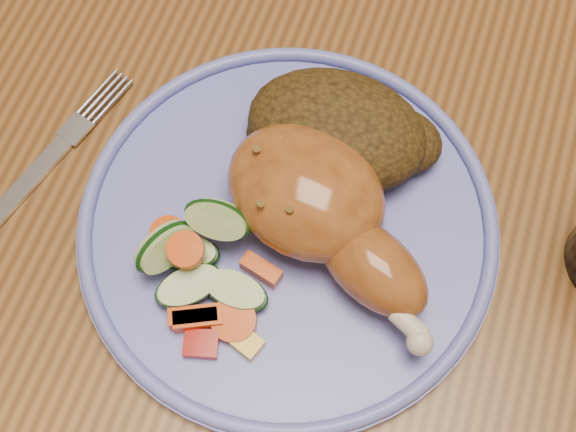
{
  "coord_description": "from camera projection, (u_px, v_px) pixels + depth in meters",
  "views": [
    {
      "loc": [
        -0.02,
        -0.31,
        1.26
      ],
      "look_at": [
        -0.09,
        -0.11,
        0.78
      ],
      "focal_mm": 50.0,
      "sensor_mm": 36.0,
      "label": 1
    }
  ],
  "objects": [
    {
      "name": "vegetable_pile",
      "position": [
        200.0,
        268.0,
        0.51
      ],
      "size": [
        0.1,
        0.1,
        0.05
      ],
      "color": "#A50A05",
      "rests_on": "plate"
    },
    {
      "name": "rice_pilaf",
      "position": [
        341.0,
        132.0,
        0.55
      ],
      "size": [
        0.13,
        0.09,
        0.05
      ],
      "color": "#412D10",
      "rests_on": "plate"
    },
    {
      "name": "fork",
      "position": [
        34.0,
        175.0,
        0.57
      ],
      "size": [
        0.06,
        0.16,
        0.0
      ],
      "color": "silver",
      "rests_on": "dining_table"
    },
    {
      "name": "chicken_leg",
      "position": [
        322.0,
        209.0,
        0.52
      ],
      "size": [
        0.17,
        0.14,
        0.06
      ],
      "color": "#A15721",
      "rests_on": "plate"
    },
    {
      "name": "plate_rim",
      "position": [
        288.0,
        222.0,
        0.54
      ],
      "size": [
        0.28,
        0.28,
        0.01
      ],
      "primitive_type": "torus",
      "color": "#666BC9",
      "rests_on": "plate"
    },
    {
      "name": "plate",
      "position": [
        288.0,
        228.0,
        0.55
      ],
      "size": [
        0.29,
        0.29,
        0.01
      ],
      "primitive_type": "cylinder",
      "color": "#666BC9",
      "rests_on": "dining_table"
    },
    {
      "name": "ground",
      "position": [
        364.0,
        369.0,
        1.27
      ],
      "size": [
        4.0,
        4.0,
        0.0
      ],
      "primitive_type": "plane",
      "color": "#50311B",
      "rests_on": "ground"
    },
    {
      "name": "dining_table",
      "position": [
        435.0,
        186.0,
        0.66
      ],
      "size": [
        0.9,
        1.4,
        0.75
      ],
      "color": "brown",
      "rests_on": "ground"
    }
  ]
}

